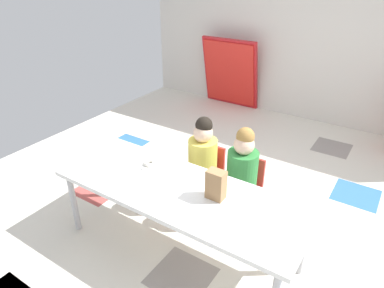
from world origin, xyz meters
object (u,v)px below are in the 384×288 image
object	(u,v)px
paper_bag_brown	(216,185)
donut_powdered_on_plate	(150,163)
seated_child_near_camera	(203,155)
seated_child_middle_seat	(243,168)
folded_activity_table	(230,73)
craft_table	(179,194)
paper_plate_near_edge	(150,165)

from	to	relation	value
paper_bag_brown	donut_powdered_on_plate	distance (m)	0.68
seated_child_near_camera	paper_bag_brown	xyz separation A→B (m)	(0.42, -0.53, 0.15)
seated_child_middle_seat	folded_activity_table	distance (m)	2.85
paper_bag_brown	donut_powdered_on_plate	bearing A→B (deg)	172.91
craft_table	paper_bag_brown	world-z (taller)	paper_bag_brown
craft_table	seated_child_middle_seat	xyz separation A→B (m)	(0.24, 0.58, 0.01)
seated_child_near_camera	paper_plate_near_edge	world-z (taller)	seated_child_near_camera
paper_bag_brown	donut_powdered_on_plate	xyz separation A→B (m)	(-0.67, 0.08, -0.09)
seated_child_middle_seat	seated_child_near_camera	bearing A→B (deg)	180.00
folded_activity_table	donut_powdered_on_plate	size ratio (longest dim) A/B	10.58
paper_bag_brown	paper_plate_near_edge	distance (m)	0.69
folded_activity_table	paper_bag_brown	distance (m)	3.33
paper_plate_near_edge	seated_child_middle_seat	bearing A→B (deg)	34.89
paper_bag_brown	seated_child_middle_seat	bearing A→B (deg)	94.00
craft_table	folded_activity_table	size ratio (longest dim) A/B	1.79
craft_table	folded_activity_table	world-z (taller)	folded_activity_table
craft_table	folded_activity_table	distance (m)	3.27
paper_bag_brown	donut_powdered_on_plate	world-z (taller)	paper_bag_brown
seated_child_near_camera	seated_child_middle_seat	bearing A→B (deg)	0.00
craft_table	paper_bag_brown	size ratio (longest dim) A/B	8.82
craft_table	seated_child_near_camera	bearing A→B (deg)	104.05
paper_bag_brown	seated_child_near_camera	bearing A→B (deg)	128.90
seated_child_near_camera	folded_activity_table	world-z (taller)	folded_activity_table
craft_table	paper_plate_near_edge	bearing A→B (deg)	160.55
folded_activity_table	seated_child_near_camera	bearing A→B (deg)	-67.54
seated_child_middle_seat	donut_powdered_on_plate	bearing A→B (deg)	-145.11
seated_child_middle_seat	folded_activity_table	xyz separation A→B (m)	(-1.41, 2.47, -0.02)
craft_table	seated_child_middle_seat	world-z (taller)	seated_child_middle_seat
paper_bag_brown	craft_table	bearing A→B (deg)	-168.85
seated_child_near_camera	seated_child_middle_seat	size ratio (longest dim) A/B	1.00
craft_table	donut_powdered_on_plate	distance (m)	0.42
seated_child_near_camera	folded_activity_table	size ratio (longest dim) A/B	0.84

